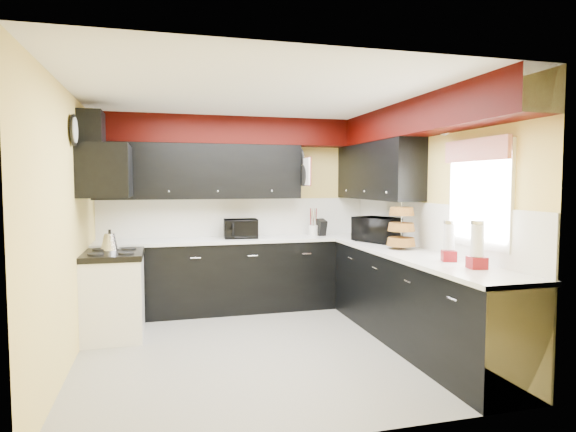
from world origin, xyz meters
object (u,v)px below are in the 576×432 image
object	(u,v)px
knife_block	(321,228)
kettle	(110,242)
microwave	(378,230)
utensil_crock	(313,230)
toaster_oven	(241,229)

from	to	relation	value
knife_block	kettle	size ratio (longest dim) A/B	1.10
microwave	utensil_crock	xyz separation A→B (m)	(-0.54, 0.87, -0.08)
utensil_crock	kettle	bearing A→B (deg)	-166.29
utensil_crock	kettle	world-z (taller)	kettle
utensil_crock	microwave	bearing A→B (deg)	-58.05
microwave	utensil_crock	size ratio (longest dim) A/B	3.85
utensil_crock	knife_block	size ratio (longest dim) A/B	0.64
utensil_crock	kettle	distance (m)	2.63
utensil_crock	knife_block	bearing A→B (deg)	-30.79
microwave	kettle	xyz separation A→B (m)	(-3.09, 0.24, -0.08)
knife_block	kettle	world-z (taller)	knife_block
microwave	utensil_crock	bearing A→B (deg)	8.94
utensil_crock	knife_block	world-z (taller)	knife_block
microwave	knife_block	xyz separation A→B (m)	(-0.45, 0.81, -0.04)
toaster_oven	utensil_crock	world-z (taller)	toaster_oven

